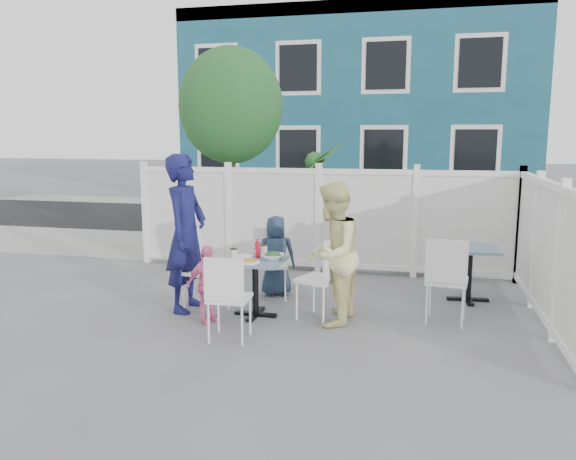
% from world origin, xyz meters
% --- Properties ---
extents(ground, '(80.00, 80.00, 0.00)m').
position_xyz_m(ground, '(0.00, 0.00, 0.00)').
color(ground, slate).
extents(near_sidewalk, '(24.00, 2.60, 0.01)m').
position_xyz_m(near_sidewalk, '(0.00, 3.80, 0.01)').
color(near_sidewalk, gray).
rests_on(near_sidewalk, ground).
extents(street, '(24.00, 5.00, 0.01)m').
position_xyz_m(street, '(0.00, 7.50, 0.00)').
color(street, black).
rests_on(street, ground).
extents(far_sidewalk, '(24.00, 1.60, 0.01)m').
position_xyz_m(far_sidewalk, '(0.00, 10.60, 0.01)').
color(far_sidewalk, gray).
rests_on(far_sidewalk, ground).
extents(building, '(11.00, 6.00, 6.00)m').
position_xyz_m(building, '(-0.50, 14.00, 3.00)').
color(building, '#184D60').
rests_on(building, ground).
extents(fence_back, '(5.86, 0.08, 1.60)m').
position_xyz_m(fence_back, '(0.10, 2.40, 0.78)').
color(fence_back, white).
rests_on(fence_back, ground).
extents(fence_right, '(0.08, 3.66, 1.60)m').
position_xyz_m(fence_right, '(3.00, 0.60, 0.78)').
color(fence_right, white).
rests_on(fence_right, ground).
extents(tree, '(1.80, 1.62, 3.59)m').
position_xyz_m(tree, '(-1.60, 3.30, 2.59)').
color(tree, '#382316').
rests_on(tree, ground).
extents(utility_cabinet, '(0.76, 0.58, 1.30)m').
position_xyz_m(utility_cabinet, '(-2.96, 4.00, 0.65)').
color(utility_cabinet, yellow).
rests_on(utility_cabinet, ground).
extents(potted_shrub_a, '(1.39, 1.39, 1.97)m').
position_xyz_m(potted_shrub_a, '(-0.04, 3.10, 0.99)').
color(potted_shrub_a, '#164B25').
rests_on(potted_shrub_a, ground).
extents(potted_shrub_b, '(1.34, 1.17, 1.49)m').
position_xyz_m(potted_shrub_b, '(1.62, 3.00, 0.75)').
color(potted_shrub_b, '#164B25').
rests_on(potted_shrub_b, ground).
extents(main_table, '(0.66, 0.66, 0.68)m').
position_xyz_m(main_table, '(-0.22, 0.09, 0.53)').
color(main_table, '#47687F').
rests_on(main_table, ground).
extents(spare_table, '(0.72, 0.72, 0.70)m').
position_xyz_m(spare_table, '(2.25, 1.30, 0.54)').
color(spare_table, '#47687F').
rests_on(spare_table, ground).
extents(chair_left, '(0.53, 0.54, 1.01)m').
position_xyz_m(chair_left, '(-0.93, 0.14, 0.59)').
color(chair_left, white).
rests_on(chair_left, ground).
extents(chair_right, '(0.55, 0.56, 0.96)m').
position_xyz_m(chair_right, '(0.59, 0.13, 0.56)').
color(chair_right, white).
rests_on(chair_right, ground).
extents(chair_back, '(0.52, 0.51, 0.90)m').
position_xyz_m(chair_back, '(-0.27, 0.90, 0.52)').
color(chair_back, white).
rests_on(chair_back, ground).
extents(chair_near, '(0.43, 0.41, 0.90)m').
position_xyz_m(chair_near, '(-0.26, -0.78, 0.52)').
color(chair_near, white).
rests_on(chair_near, ground).
extents(chair_spare, '(0.49, 0.48, 0.98)m').
position_xyz_m(chair_spare, '(1.93, 0.29, 0.57)').
color(chair_spare, white).
rests_on(chair_spare, ground).
extents(man, '(0.48, 0.71, 1.88)m').
position_xyz_m(man, '(-1.10, 0.14, 0.94)').
color(man, '#141549').
rests_on(man, ground).
extents(woman, '(0.67, 0.83, 1.59)m').
position_xyz_m(woman, '(0.68, 0.04, 0.80)').
color(woman, yellow).
rests_on(woman, ground).
extents(boy, '(0.60, 0.48, 1.06)m').
position_xyz_m(boy, '(-0.21, 1.00, 0.53)').
color(boy, '#22344B').
rests_on(boy, ground).
extents(toddler, '(0.48, 0.54, 0.88)m').
position_xyz_m(toddler, '(-0.69, -0.25, 0.44)').
color(toddler, pink).
rests_on(toddler, ground).
extents(plate_main, '(0.26, 0.26, 0.02)m').
position_xyz_m(plate_main, '(-0.25, -0.10, 0.69)').
color(plate_main, white).
rests_on(plate_main, main_table).
extents(plate_side, '(0.22, 0.22, 0.01)m').
position_xyz_m(plate_side, '(-0.39, 0.20, 0.69)').
color(plate_side, white).
rests_on(plate_side, main_table).
extents(salad_bowl, '(0.26, 0.26, 0.06)m').
position_xyz_m(salad_bowl, '(-0.02, 0.12, 0.71)').
color(salad_bowl, white).
rests_on(salad_bowl, main_table).
extents(coffee_cup_a, '(0.08, 0.08, 0.12)m').
position_xyz_m(coffee_cup_a, '(-0.46, 0.02, 0.74)').
color(coffee_cup_a, beige).
rests_on(coffee_cup_a, main_table).
extents(coffee_cup_b, '(0.08, 0.08, 0.12)m').
position_xyz_m(coffee_cup_b, '(-0.18, 0.31, 0.74)').
color(coffee_cup_b, beige).
rests_on(coffee_cup_b, main_table).
extents(ketchup_bottle, '(0.06, 0.06, 0.19)m').
position_xyz_m(ketchup_bottle, '(-0.22, 0.17, 0.77)').
color(ketchup_bottle, '#B41023').
rests_on(ketchup_bottle, main_table).
extents(salt_shaker, '(0.03, 0.03, 0.07)m').
position_xyz_m(salt_shaker, '(-0.29, 0.31, 0.72)').
color(salt_shaker, white).
rests_on(salt_shaker, main_table).
extents(pepper_shaker, '(0.03, 0.03, 0.08)m').
position_xyz_m(pepper_shaker, '(-0.30, 0.33, 0.72)').
color(pepper_shaker, black).
rests_on(pepper_shaker, main_table).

